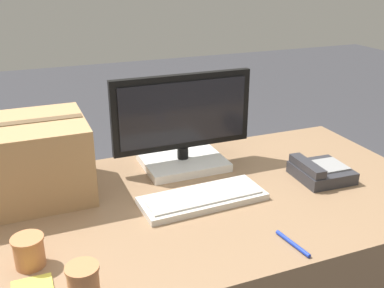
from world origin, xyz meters
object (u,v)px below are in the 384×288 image
(keyboard, at_px, (203,198))
(paper_cup_left, at_px, (29,251))
(paper_cup_right, at_px, (84,285))
(cardboard_box, at_px, (22,160))
(desk_phone, at_px, (320,171))
(monitor, at_px, (183,129))
(pen_marker, at_px, (293,244))

(keyboard, distance_m, paper_cup_left, 0.58)
(paper_cup_left, distance_m, paper_cup_right, 0.23)
(cardboard_box, bearing_deg, paper_cup_left, -91.53)
(keyboard, height_order, desk_phone, desk_phone)
(keyboard, xyz_separation_m, paper_cup_right, (-0.45, -0.35, 0.04))
(monitor, distance_m, paper_cup_left, 0.76)
(desk_phone, xyz_separation_m, paper_cup_left, (-1.03, -0.15, 0.02))
(monitor, xyz_separation_m, desk_phone, (0.43, -0.30, -0.13))
(paper_cup_left, relative_size, cardboard_box, 0.20)
(desk_phone, xyz_separation_m, paper_cup_right, (-0.92, -0.35, 0.03))
(monitor, height_order, paper_cup_left, monitor)
(paper_cup_left, bearing_deg, pen_marker, -14.67)
(monitor, xyz_separation_m, keyboard, (-0.04, -0.30, -0.14))
(paper_cup_right, bearing_deg, monitor, 52.73)
(paper_cup_left, bearing_deg, desk_phone, 8.05)
(monitor, height_order, cardboard_box, monitor)
(paper_cup_left, height_order, pen_marker, paper_cup_left)
(monitor, height_order, paper_cup_right, monitor)
(keyboard, bearing_deg, monitor, 79.57)
(monitor, bearing_deg, pen_marker, -81.35)
(monitor, distance_m, cardboard_box, 0.59)
(monitor, bearing_deg, cardboard_box, -177.03)
(keyboard, distance_m, cardboard_box, 0.62)
(desk_phone, bearing_deg, keyboard, -177.82)
(paper_cup_left, bearing_deg, cardboard_box, 88.47)
(pen_marker, bearing_deg, keyboard, -164.55)
(pen_marker, bearing_deg, desk_phone, 127.19)
(paper_cup_right, xyz_separation_m, pen_marker, (0.59, 0.02, -0.05))
(cardboard_box, bearing_deg, pen_marker, -40.99)
(keyboard, relative_size, pen_marker, 3.11)
(desk_phone, height_order, cardboard_box, cardboard_box)
(monitor, bearing_deg, desk_phone, -34.64)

